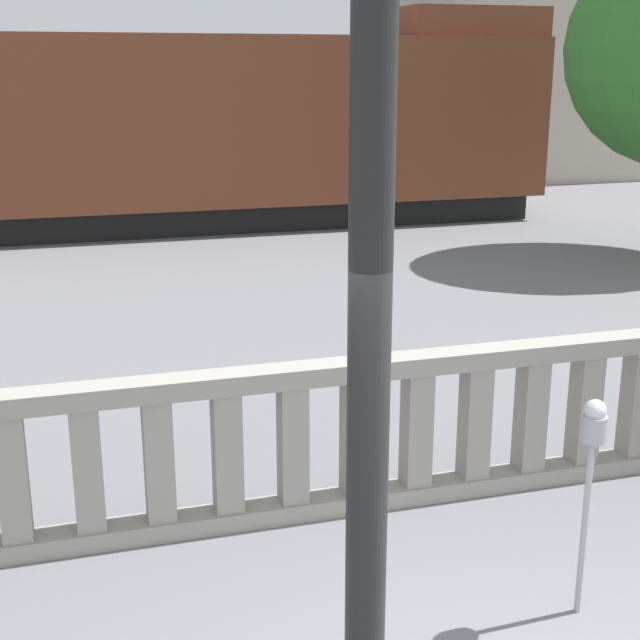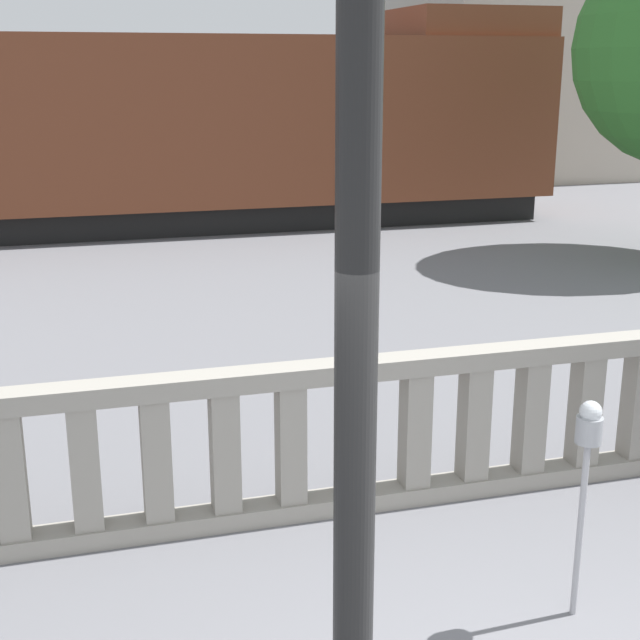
% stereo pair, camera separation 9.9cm
% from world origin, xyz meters
% --- Properties ---
extents(balustrade, '(13.29, 0.24, 1.19)m').
position_xyz_m(balustrade, '(0.00, 3.35, 0.60)').
color(balustrade, gray).
rests_on(balustrade, ground).
extents(parking_meter, '(0.16, 0.16, 1.40)m').
position_xyz_m(parking_meter, '(0.89, 1.69, 1.11)').
color(parking_meter, '#99999E').
rests_on(parking_meter, ground).
extents(train_far, '(21.24, 3.19, 4.33)m').
position_xyz_m(train_far, '(5.79, 28.29, 1.96)').
color(train_far, black).
rests_on(train_far, ground).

